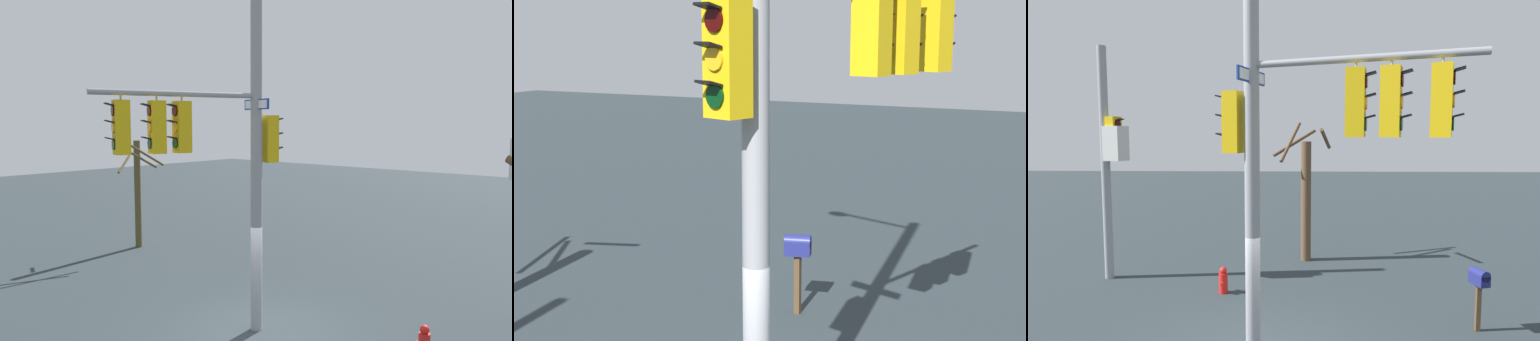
% 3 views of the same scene
% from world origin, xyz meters
% --- Properties ---
extents(main_signal_pole_assembly, '(3.75, 4.29, 9.54)m').
position_xyz_m(main_signal_pole_assembly, '(-0.35, -0.56, 5.03)').
color(main_signal_pole_assembly, gray).
rests_on(main_signal_pole_assembly, ground).
extents(secondary_pole_assembly, '(0.63, 0.87, 6.89)m').
position_xyz_m(secondary_pole_assembly, '(4.49, 4.85, 3.77)').
color(secondary_pole_assembly, gray).
rests_on(secondary_pole_assembly, ground).
extents(fire_hydrant, '(0.38, 0.24, 0.73)m').
position_xyz_m(fire_hydrant, '(3.45, 1.36, 0.34)').
color(fire_hydrant, red).
rests_on(fire_hydrant, ground).
extents(mailbox, '(0.49, 0.34, 1.41)m').
position_xyz_m(mailbox, '(1.42, -4.66, 1.11)').
color(mailbox, '#4C3823').
rests_on(mailbox, ground).
extents(bare_tree_across_street, '(2.03, 2.04, 4.76)m').
position_xyz_m(bare_tree_across_street, '(6.55, -0.94, 2.32)').
color(bare_tree_across_street, brown).
rests_on(bare_tree_across_street, ground).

